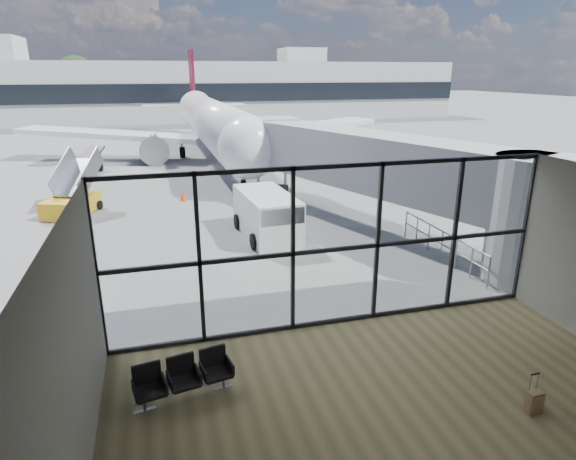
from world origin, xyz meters
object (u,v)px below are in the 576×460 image
seating_row (183,375)px  belt_loader (86,166)px  mobile_stairs (72,202)px  airliner (212,122)px  suitcase (534,402)px  service_van (267,215)px

seating_row → belt_loader: size_ratio=0.56×
mobile_stairs → airliner: bearing=83.7°
suitcase → service_van: (-2.72, 12.33, 0.70)m
airliner → mobile_stairs: bearing=-119.5°
suitcase → belt_loader: size_ratio=0.24×
seating_row → belt_loader: (-4.80, 26.24, 0.03)m
suitcase → mobile_stairs: size_ratio=0.23×
belt_loader → mobile_stairs: (0.51, -10.46, 0.04)m
suitcase → service_van: service_van is taller
airliner → service_van: 22.14m
suitcase → airliner: 34.55m
airliner → service_van: bearing=-91.7°
seating_row → belt_loader: 26.67m
mobile_stairs → seating_row: bearing=-52.2°
seating_row → service_van: size_ratio=0.48×
belt_loader → mobile_stairs: bearing=-67.3°
suitcase → belt_loader: 31.02m
mobile_stairs → suitcase: bearing=-35.9°
seating_row → service_van: bearing=56.4°
suitcase → mobile_stairs: 21.42m
belt_loader → suitcase: bearing=-47.9°
seating_row → service_van: (4.17, 9.84, 0.44)m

